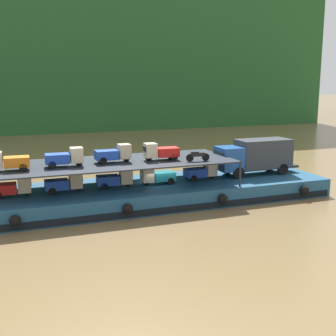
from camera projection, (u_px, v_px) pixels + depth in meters
The scene contains 15 objects.
ground_plane at pixel (159, 201), 36.34m from camera, with size 400.00×400.00×0.00m, color brown.
hillside_far_bank at pixel (52, 2), 90.30m from camera, with size 111.36×32.32×44.78m.
cargo_barge at pixel (159, 192), 36.16m from camera, with size 28.16×8.15×1.50m.
covered_lorry at pixel (255, 156), 39.04m from camera, with size 7.87×2.35×3.10m.
cargo_rack at pixel (112, 163), 34.34m from camera, with size 18.96×6.75×2.00m.
mini_truck_lower_stern at pixel (12, 187), 31.77m from camera, with size 2.79×1.29×1.38m.
mini_truck_lower_aft at pixel (64, 183), 33.05m from camera, with size 2.74×1.20×1.38m.
mini_truck_lower_mid at pixel (115, 179), 34.50m from camera, with size 2.79×1.29×1.38m.
mini_truck_lower_fore at pixel (157, 176), 35.56m from camera, with size 2.74×1.21×1.38m.
mini_truck_lower_bow at pixel (201, 171), 37.30m from camera, with size 2.77×1.26×1.38m.
mini_truck_upper_stern at pixel (8, 161), 30.84m from camera, with size 2.77×1.25×1.38m.
mini_truck_upper_mid at pixel (65, 157), 32.38m from camera, with size 2.78×1.27×1.38m.
mini_truck_upper_fore at pixel (114, 154), 33.98m from camera, with size 2.75×1.22×1.38m.
mini_truck_upper_bow at pixel (161, 152), 35.00m from camera, with size 2.78×1.27×1.38m.
motorcycle_upper_port at pixel (198, 156), 34.58m from camera, with size 1.90×0.55×0.87m.
Camera 1 is at (-11.76, -33.07, 9.81)m, focal length 47.50 mm.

